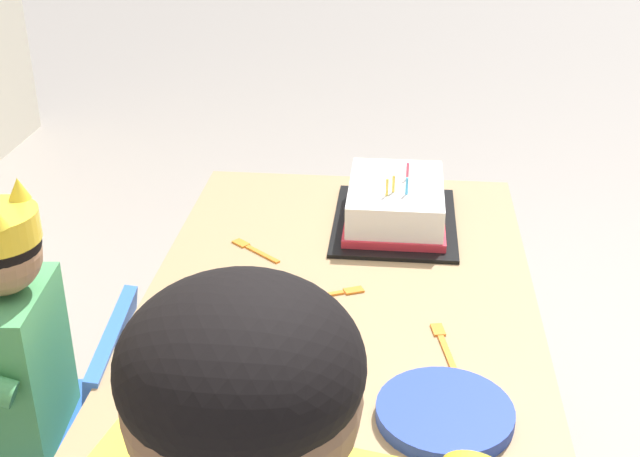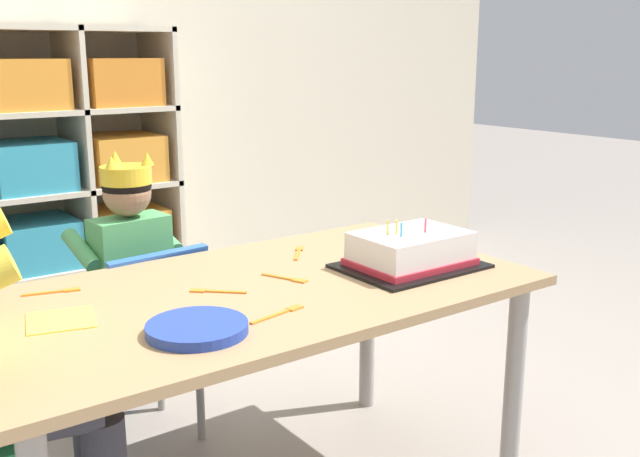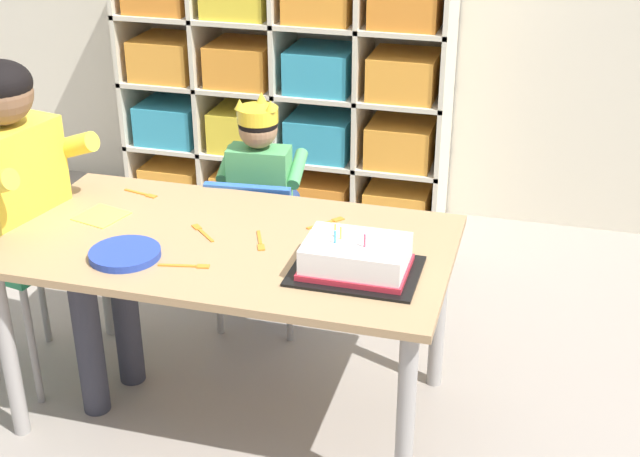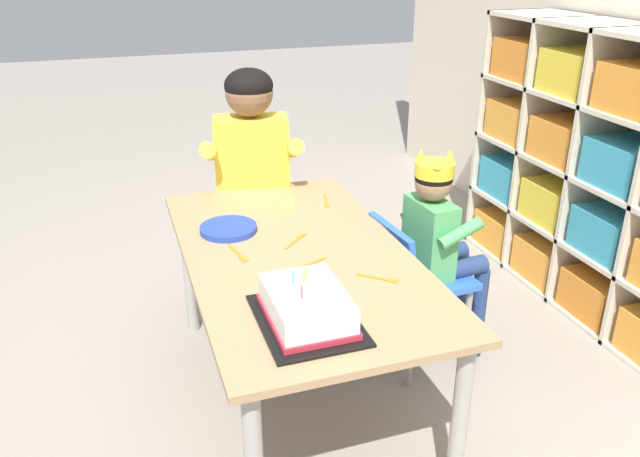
# 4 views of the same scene
# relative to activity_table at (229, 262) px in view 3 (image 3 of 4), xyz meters

# --- Properties ---
(ground) EXTENTS (16.00, 16.00, 0.00)m
(ground) POSITION_rel_activity_table_xyz_m (0.00, 0.00, -0.52)
(ground) COLOR gray
(storage_cubby_shelf) EXTENTS (1.45, 0.36, 1.21)m
(storage_cubby_shelf) POSITION_rel_activity_table_xyz_m (-0.29, 1.45, 0.05)
(storage_cubby_shelf) COLOR beige
(storage_cubby_shelf) RESTS_ON ground
(activity_table) EXTENTS (1.29, 0.70, 0.59)m
(activity_table) POSITION_rel_activity_table_xyz_m (0.00, 0.00, 0.00)
(activity_table) COLOR #A37F56
(activity_table) RESTS_ON ground
(classroom_chair_blue) EXTENTS (0.34, 0.34, 0.60)m
(classroom_chair_blue) POSITION_rel_activity_table_xyz_m (-0.08, 0.48, -0.14)
(classroom_chair_blue) COLOR blue
(classroom_chair_blue) RESTS_ON ground
(child_with_crown) EXTENTS (0.31, 0.31, 0.85)m
(child_with_crown) POSITION_rel_activity_table_xyz_m (-0.09, 0.58, 0.01)
(child_with_crown) COLOR #4C9E5B
(child_with_crown) RESTS_ON ground
(classroom_chair_adult_side) EXTENTS (0.37, 0.39, 0.77)m
(classroom_chair_adult_side) POSITION_rel_activity_table_xyz_m (-0.75, 0.03, -0.05)
(classroom_chair_adult_side) COLOR #238451
(classroom_chair_adult_side) RESTS_ON ground
(adult_helper_seated) EXTENTS (0.46, 0.45, 1.07)m
(adult_helper_seated) POSITION_rel_activity_table_xyz_m (-0.63, 0.01, 0.14)
(adult_helper_seated) COLOR yellow
(adult_helper_seated) RESTS_ON ground
(birthday_cake_on_tray) EXTENTS (0.34, 0.26, 0.13)m
(birthday_cake_on_tray) POSITION_rel_activity_table_xyz_m (0.40, -0.09, 0.11)
(birthday_cake_on_tray) COLOR black
(birthday_cake_on_tray) RESTS_ON activity_table
(paper_plate_stack) EXTENTS (0.20, 0.20, 0.02)m
(paper_plate_stack) POSITION_rel_activity_table_xyz_m (-0.24, -0.18, 0.08)
(paper_plate_stack) COLOR #233DA3
(paper_plate_stack) RESTS_ON activity_table
(paper_napkin_square) EXTENTS (0.16, 0.16, 0.00)m
(paper_napkin_square) POSITION_rel_activity_table_xyz_m (-0.43, 0.05, 0.07)
(paper_napkin_square) COLOR #F4DB4C
(paper_napkin_square) RESTS_ON activity_table
(fork_at_table_front_edge) EXTENTS (0.13, 0.05, 0.00)m
(fork_at_table_front_edge) POSITION_rel_activity_table_xyz_m (-0.38, 0.23, 0.07)
(fork_at_table_front_edge) COLOR orange
(fork_at_table_front_edge) RESTS_ON activity_table
(fork_near_cake_tray) EXTENTS (0.06, 0.12, 0.00)m
(fork_near_cake_tray) POSITION_rel_activity_table_xyz_m (0.09, 0.01, 0.07)
(fork_near_cake_tray) COLOR orange
(fork_near_cake_tray) RESTS_ON activity_table
(fork_scattered_mid_table) EXTENTS (0.10, 0.11, 0.00)m
(fork_scattered_mid_table) POSITION_rel_activity_table_xyz_m (0.25, 0.19, 0.07)
(fork_scattered_mid_table) COLOR orange
(fork_scattered_mid_table) RESTS_ON activity_table
(fork_beside_plate_stack) EXTENTS (0.11, 0.10, 0.00)m
(fork_beside_plate_stack) POSITION_rel_activity_table_xyz_m (-0.09, 0.03, 0.07)
(fork_beside_plate_stack) COLOR orange
(fork_beside_plate_stack) RESTS_ON activity_table
(fork_near_child_seat) EXTENTS (0.14, 0.04, 0.00)m
(fork_near_child_seat) POSITION_rel_activity_table_xyz_m (-0.05, -0.18, 0.07)
(fork_near_child_seat) COLOR orange
(fork_near_child_seat) RESTS_ON activity_table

